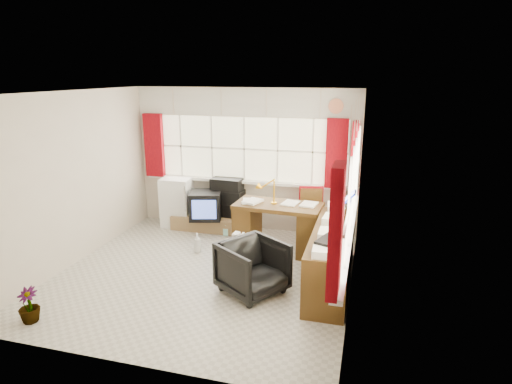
% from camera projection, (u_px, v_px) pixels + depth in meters
% --- Properties ---
extents(ground, '(4.00, 4.00, 0.00)m').
position_uv_depth(ground, '(205.00, 274.00, 6.02)').
color(ground, beige).
rests_on(ground, ground).
extents(room_walls, '(4.00, 4.00, 4.00)m').
position_uv_depth(room_walls, '(201.00, 170.00, 5.62)').
color(room_walls, beige).
rests_on(room_walls, ground).
extents(window_back, '(3.70, 0.12, 3.60)m').
position_uv_depth(window_back, '(244.00, 177.00, 7.58)').
color(window_back, '#FFF7C9').
rests_on(window_back, room_walls).
extents(window_right, '(0.12, 3.70, 3.60)m').
position_uv_depth(window_right, '(349.00, 223.00, 5.28)').
color(window_right, '#FFF7C9').
rests_on(window_right, room_walls).
extents(curtains, '(3.83, 3.83, 1.15)m').
position_uv_depth(curtains, '(284.00, 163.00, 6.26)').
color(curtains, '#95080C').
rests_on(curtains, room_walls).
extents(overhead_cabinets, '(3.98, 3.98, 0.48)m').
position_uv_depth(overhead_cabinets, '(290.00, 108.00, 6.08)').
color(overhead_cabinets, silver).
rests_on(overhead_cabinets, room_walls).
extents(desk, '(1.38, 0.74, 0.80)m').
position_uv_depth(desk, '(278.00, 225.00, 6.72)').
color(desk, '#4D3112').
rests_on(desk, ground).
extents(desk_lamp, '(0.15, 0.12, 0.40)m').
position_uv_depth(desk_lamp, '(274.00, 186.00, 6.59)').
color(desk_lamp, '#EDA509').
rests_on(desk_lamp, desk).
extents(task_chair, '(0.48, 0.50, 0.96)m').
position_uv_depth(task_chair, '(311.00, 215.00, 6.95)').
color(task_chair, black).
rests_on(task_chair, ground).
extents(office_chair, '(1.03, 1.02, 0.68)m').
position_uv_depth(office_chair, '(253.00, 268.00, 5.44)').
color(office_chair, black).
rests_on(office_chair, ground).
extents(radiator, '(0.41, 0.18, 0.60)m').
position_uv_depth(radiator, '(251.00, 258.00, 5.95)').
color(radiator, white).
rests_on(radiator, ground).
extents(credenza, '(0.50, 2.00, 0.85)m').
position_uv_depth(credenza, '(331.00, 256.00, 5.67)').
color(credenza, '#4D3112').
rests_on(credenza, ground).
extents(file_tray, '(0.40, 0.45, 0.12)m').
position_uv_depth(file_tray, '(332.00, 244.00, 4.97)').
color(file_tray, black).
rests_on(file_tray, credenza).
extents(tv_bench, '(1.40, 0.50, 0.25)m').
position_uv_depth(tv_bench, '(212.00, 222.00, 7.73)').
color(tv_bench, olive).
rests_on(tv_bench, ground).
extents(crt_tv, '(0.65, 0.62, 0.49)m').
position_uv_depth(crt_tv, '(206.00, 205.00, 7.50)').
color(crt_tv, black).
rests_on(crt_tv, tv_bench).
extents(hifi_stack, '(0.67, 0.45, 0.68)m').
position_uv_depth(hifi_stack, '(228.00, 197.00, 7.70)').
color(hifi_stack, black).
rests_on(hifi_stack, tv_bench).
extents(mini_fridge, '(0.56, 0.56, 0.90)m').
position_uv_depth(mini_fridge, '(178.00, 201.00, 7.88)').
color(mini_fridge, white).
rests_on(mini_fridge, ground).
extents(spray_bottle_a, '(0.16, 0.16, 0.31)m').
position_uv_depth(spray_bottle_a, '(197.00, 243.00, 6.72)').
color(spray_bottle_a, silver).
rests_on(spray_bottle_a, ground).
extents(spray_bottle_b, '(0.09, 0.09, 0.19)m').
position_uv_depth(spray_bottle_b, '(226.00, 230.00, 7.44)').
color(spray_bottle_b, '#90D7C8').
rests_on(spray_bottle_b, ground).
extents(flower_vase, '(0.24, 0.24, 0.41)m').
position_uv_depth(flower_vase, '(29.00, 305.00, 4.82)').
color(flower_vase, black).
rests_on(flower_vase, ground).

